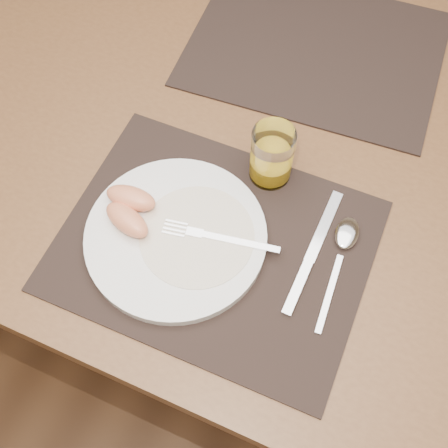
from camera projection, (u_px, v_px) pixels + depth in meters
ground at (243, 296)px, 1.60m from camera, size 5.00×5.00×0.00m
table at (254, 161)px, 1.01m from camera, size 1.40×0.90×0.75m
placemat_near at (215, 245)px, 0.84m from camera, size 0.45×0.35×0.00m
placemat_far at (315, 49)px, 1.03m from camera, size 0.47×0.38×0.00m
plate at (176, 237)px, 0.83m from camera, size 0.27×0.27×0.02m
plate_dressing at (197, 236)px, 0.82m from camera, size 0.17×0.17×0.00m
fork at (211, 236)px, 0.82m from camera, size 0.17×0.05×0.00m
knife at (309, 261)px, 0.82m from camera, size 0.02×0.22×0.01m
spoon at (345, 242)px, 0.83m from camera, size 0.04×0.19×0.01m
juice_glass at (272, 157)px, 0.85m from camera, size 0.07×0.07×0.10m
grapefruit_wedges at (129, 209)px, 0.83m from camera, size 0.10×0.09×0.03m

